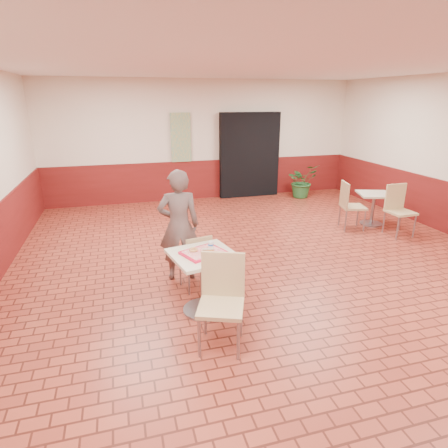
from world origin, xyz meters
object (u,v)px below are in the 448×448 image
object	(u,v)px
main_table	(204,273)
long_john_donut	(208,251)
second_table	(373,204)
chair_second_front	(398,207)
chair_second_left	(349,203)
potted_plant	(302,181)
paper_cup	(211,245)
serving_tray	(203,253)
chair_main_front	(222,296)
chair_main_back	(197,260)
ring_donut	(193,250)
customer	(179,226)

from	to	relation	value
main_table	long_john_donut	xyz separation A→B (m)	(0.05, -0.04, 0.31)
second_table	chair_second_front	bearing A→B (deg)	-82.50
long_john_donut	chair_second_left	distance (m)	4.18
chair_second_left	potted_plant	world-z (taller)	chair_second_left
paper_cup	second_table	size ratio (longest dim) A/B	0.13
serving_tray	potted_plant	distance (m)	6.15
main_table	chair_main_front	size ratio (longest dim) A/B	0.77
chair_main_front	second_table	distance (m)	5.12
main_table	chair_second_front	world-z (taller)	chair_second_front
chair_main_back	serving_tray	size ratio (longest dim) A/B	1.69
ring_donut	chair_main_front	bearing A→B (deg)	-77.76
chair_main_front	long_john_donut	world-z (taller)	chair_main_front
chair_main_back	chair_second_left	size ratio (longest dim) A/B	0.84
chair_main_back	customer	world-z (taller)	customer
chair_main_front	chair_second_left	world-z (taller)	chair_main_front
second_table	customer	bearing A→B (deg)	-162.34
chair_main_front	chair_main_back	xyz separation A→B (m)	(-0.02, 1.22, -0.11)
serving_tray	ring_donut	world-z (taller)	ring_donut
chair_main_back	ring_donut	bearing A→B (deg)	63.21
chair_main_back	chair_second_front	world-z (taller)	chair_second_front
chair_main_front	chair_second_left	bearing A→B (deg)	61.97
serving_tray	main_table	bearing A→B (deg)	0.00
potted_plant	chair_second_left	bearing A→B (deg)	-95.69
paper_cup	serving_tray	bearing A→B (deg)	-144.82
main_table	serving_tray	xyz separation A→B (m)	(0.00, 0.00, 0.27)
ring_donut	second_table	xyz separation A→B (m)	(4.27, 2.32, -0.37)
serving_tray	chair_second_front	size ratio (longest dim) A/B	0.49
second_table	chair_second_left	bearing A→B (deg)	-171.65
chair_main_back	chair_second_left	world-z (taller)	chair_second_left
chair_second_front	second_table	bearing A→B (deg)	96.56
customer	second_table	world-z (taller)	customer
paper_cup	potted_plant	size ratio (longest dim) A/B	0.10
long_john_donut	paper_cup	size ratio (longest dim) A/B	2.00
main_table	paper_cup	distance (m)	0.35
chair_main_front	chair_second_left	xyz separation A→B (m)	(3.47, 2.94, -0.03)
second_table	chair_second_front	distance (m)	0.64
second_table	chair_second_left	world-z (taller)	chair_second_left
chair_main_front	serving_tray	world-z (taller)	chair_main_front
chair_main_back	second_table	bearing A→B (deg)	-168.28
main_table	long_john_donut	size ratio (longest dim) A/B	4.58
main_table	chair_second_left	xyz separation A→B (m)	(3.52, 2.27, 0.02)
chair_main_back	second_table	distance (m)	4.51
paper_cup	chair_second_front	bearing A→B (deg)	21.82
chair_main_front	potted_plant	size ratio (longest dim) A/B	1.14
long_john_donut	chair_second_front	xyz separation A→B (m)	(4.20, 1.78, -0.28)
chair_second_front	main_table	bearing A→B (deg)	-158.71
long_john_donut	chair_main_front	bearing A→B (deg)	-89.91
chair_main_back	paper_cup	world-z (taller)	paper_cup
long_john_donut	potted_plant	world-z (taller)	potted_plant
ring_donut	chair_second_left	size ratio (longest dim) A/B	0.11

